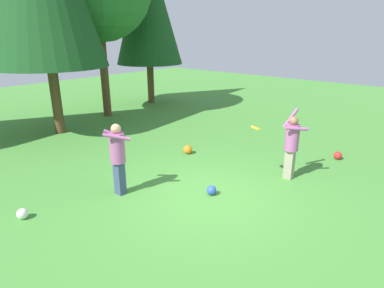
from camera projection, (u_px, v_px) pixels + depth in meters
name	position (u px, v px, depth m)	size (l,w,h in m)	color
ground_plane	(207.00, 197.00, 7.48)	(40.00, 40.00, 0.00)	#478C38
person_thrower	(292.00, 142.00, 8.15)	(0.67, 0.67, 1.81)	gray
person_catcher	(118.00, 153.00, 7.33)	(0.75, 0.73, 1.69)	#38476B
frisbee	(256.00, 128.00, 7.92)	(0.37, 0.37, 0.12)	yellow
ball_red	(338.00, 155.00, 9.66)	(0.24, 0.24, 0.24)	red
ball_white	(22.00, 214.00, 6.59)	(0.22, 0.22, 0.22)	white
ball_blue	(211.00, 190.00, 7.56)	(0.23, 0.23, 0.23)	blue
ball_orange	(188.00, 150.00, 10.09)	(0.27, 0.27, 0.27)	orange
tree_far_right	(147.00, 2.00, 15.77)	(3.30, 3.30, 7.89)	brown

